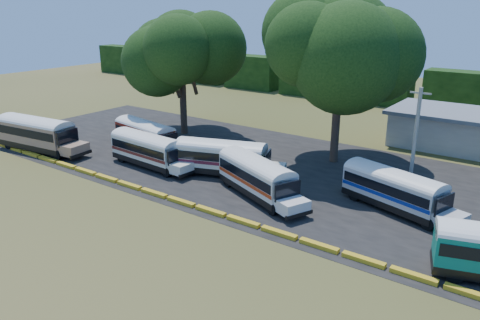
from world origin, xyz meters
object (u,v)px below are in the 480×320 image
Objects in this scene: bus_beige at (37,132)px; tree_west at (181,46)px; bus_cream_west at (148,148)px; bus_white_red at (258,175)px; bus_red at (146,134)px.

tree_west is (7.51, 14.52, 8.29)m from bus_beige.
bus_beige is 13.51m from bus_cream_west.
bus_beige is 1.14× the size of bus_white_red.
bus_beige reaches higher than bus_white_red.
tree_west reaches higher than bus_beige.
bus_white_red is (16.65, -3.56, -0.01)m from bus_red.
bus_cream_west is at bearing -63.41° from tree_west.
tree_west reaches higher than bus_red.
bus_beige is at bearing -132.98° from bus_red.
bus_beige is 1.15× the size of bus_cream_west.
tree_west is (-5.56, 11.10, 8.58)m from bus_cream_west.
tree_west reaches higher than bus_white_red.
bus_cream_west is 12.65m from bus_white_red.
bus_beige reaches higher than bus_red.
bus_beige is 11.40m from bus_red.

